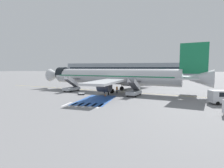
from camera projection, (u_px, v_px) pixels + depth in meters
ground_plane at (112, 92)px, 45.93m from camera, size 600.00×600.00×0.00m
apron_leadline_yellow at (111, 91)px, 46.93m from camera, size 77.32×17.90×0.01m
apron_stand_patch_blue at (96, 100)px, 34.24m from camera, size 5.99×11.84×0.01m
apron_walkway_bar_0 at (67, 104)px, 30.19m from camera, size 0.44×3.60×0.01m
apron_walkway_bar_1 at (73, 104)px, 29.92m from camera, size 0.44×3.60×0.01m
apron_walkway_bar_2 at (80, 105)px, 29.64m from camera, size 0.44×3.60×0.01m
apron_walkway_bar_3 at (86, 105)px, 29.37m from camera, size 0.44×3.60×0.01m
apron_walkway_bar_4 at (93, 105)px, 29.09m from camera, size 0.44×3.60×0.01m
apron_walkway_bar_5 at (100, 106)px, 28.82m from camera, size 0.44×3.60×0.01m
airliner at (114, 77)px, 46.29m from camera, size 45.55×34.53×11.64m
boarding_stairs_forward at (72, 88)px, 47.01m from camera, size 3.22×5.53×4.15m
boarding_stairs_aft at (134, 91)px, 39.26m from camera, size 3.22×5.53×4.03m
fuel_tanker at (140, 80)px, 64.65m from camera, size 8.87×2.69×3.60m
service_van_1 at (223, 96)px, 29.97m from camera, size 4.59×2.77×2.38m
baggage_cart at (82, 93)px, 41.49m from camera, size 2.34×2.97×0.87m
ground_crew_0 at (108, 91)px, 40.60m from camera, size 0.39×0.49×1.68m
ground_crew_1 at (104, 90)px, 43.15m from camera, size 0.36×0.48×1.64m
ground_crew_2 at (117, 89)px, 42.84m from camera, size 0.49×0.42×1.84m
traffic_cone_0 at (105, 95)px, 38.74m from camera, size 0.42×0.42×0.47m
terminal_building at (129, 70)px, 118.59m from camera, size 85.26×12.10×9.54m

